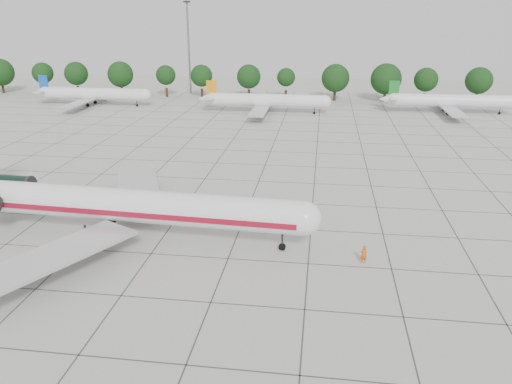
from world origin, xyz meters
TOP-DOWN VIEW (x-y plane):
  - ground at (0.00, 0.00)m, footprint 260.00×260.00m
  - apron_joints at (0.00, 15.00)m, footprint 170.00×170.00m
  - main_airliner at (-14.49, -4.34)m, footprint 45.84×35.97m
  - ground_crew at (13.34, -7.10)m, footprint 0.81×0.68m
  - bg_airliner_b at (-49.63, 69.74)m, footprint 28.24×27.20m
  - bg_airliner_c at (-4.64, 65.90)m, footprint 28.24×27.20m
  - bg_airliner_d at (38.58, 71.22)m, footprint 28.24×27.20m
  - tree_line at (-11.68, 85.00)m, footprint 249.86×8.44m
  - floodlight_mast at (-30.00, 92.00)m, footprint 1.60×1.60m

SIDE VIEW (x-z plane):
  - ground at x=0.00m, z-range 0.00..0.00m
  - apron_joints at x=0.00m, z-range 0.00..0.02m
  - ground_crew at x=13.34m, z-range 0.00..1.89m
  - bg_airliner_b at x=-49.63m, z-range -0.79..6.61m
  - bg_airliner_c at x=-4.64m, z-range -0.79..6.61m
  - bg_airliner_d at x=38.58m, z-range -0.79..6.61m
  - main_airliner at x=-14.49m, z-range -1.58..9.16m
  - tree_line at x=-11.68m, z-range 0.87..11.09m
  - floodlight_mast at x=-30.00m, z-range 1.56..27.01m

